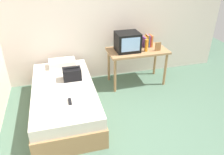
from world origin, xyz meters
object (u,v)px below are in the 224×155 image
Objects in this scene: book_row at (147,41)px; picture_frame at (158,47)px; handbag at (72,74)px; tv at (127,42)px; bed at (65,99)px; water_bottle at (146,45)px; remote_dark at (70,101)px; magazine at (59,99)px; pillow at (62,63)px; desk at (137,54)px.

book_row reaches higher than picture_frame.
book_row is 1.70m from handbag.
bed is at bearing -153.39° from tv.
water_bottle is 1.51m from handbag.
book_row reaches higher than remote_dark.
tv reaches higher than magazine.
tv is at bearing 164.85° from picture_frame.
picture_frame reaches higher than magazine.
pillow is at bearing 90.95° from remote_dark.
remote_dark is at bearing -151.84° from picture_frame.
desk is 2.64× the size of tv.
water_bottle is at bearing -40.12° from desk.
pillow is (-1.81, 0.27, -0.25)m from picture_frame.
remote_dark is at bearing -137.76° from tv.
water_bottle is at bearing 18.03° from bed.
desk is at bearing -4.83° from pillow.
handbag is at bearing -170.06° from picture_frame.
book_row reaches higher than desk.
book_row is 1.52× the size of remote_dark.
tv is 1.75m from magazine.
pillow reaches higher than bed.
tv is 0.49m from book_row.
tv is 1.89× the size of water_bottle.
picture_frame is at bearing -9.63° from water_bottle.
desk is 0.27m from water_bottle.
remote_dark is (-1.22, -1.11, -0.40)m from tv.
remote_dark is (-1.69, -1.24, -0.33)m from book_row.
tv is 0.59m from picture_frame.
magazine is at bearing -114.92° from handbag.
water_bottle is 0.80× the size of magazine.
handbag is at bearing 65.08° from magazine.
desk is 2.39× the size of pillow.
desk is at bearing 37.58° from remote_dark.
handbag reaches higher than remote_dark.
desk reaches higher than handbag.
book_row reaches higher than magazine.
handbag is 1.92× the size of remote_dark.
bed is at bearing 76.28° from magazine.
desk is (1.50, 0.64, 0.39)m from bed.
book_row is at bearing 0.30° from pillow.
handbag is (-1.68, -0.29, -0.21)m from picture_frame.
handbag is at bearing 80.77° from remote_dark.
tv is 1.52× the size of magazine.
remote_dark is at bearing -82.21° from bed.
handbag is (-1.58, -0.57, -0.24)m from book_row.
water_bottle is at bearing -8.32° from pillow.
handbag reaches higher than bed.
handbag is (-1.46, -0.33, -0.24)m from water_bottle.
water_bottle is 0.99× the size of book_row.
tv reaches higher than desk.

